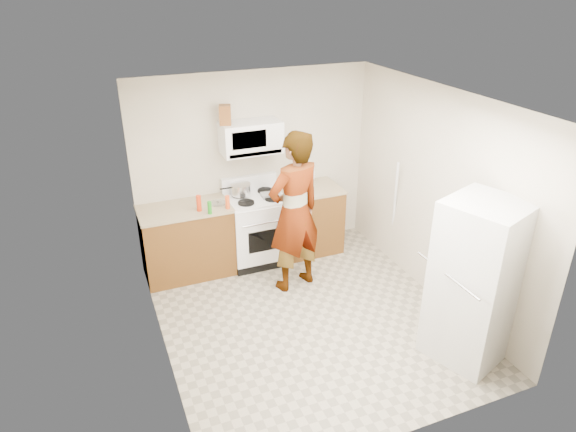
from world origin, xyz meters
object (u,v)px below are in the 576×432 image
fridge (476,282)px  saucepan (241,189)px  microwave (251,137)px  kettle (307,176)px  gas_range (257,227)px  person (295,213)px

fridge → saucepan: fridge is taller
microwave → kettle: (0.83, 0.10, -0.68)m
gas_range → saucepan: gas_range is taller
fridge → microwave: bearing=96.2°
person → kettle: (0.61, 1.00, 0.02)m
microwave → saucepan: size_ratio=3.00×
gas_range → person: bearing=-74.0°
person → fridge: 2.17m
person → fridge: person is taller
microwave → person: (0.22, -0.90, -0.70)m
kettle → saucepan: size_ratio=0.70×
gas_range → kettle: (0.83, 0.23, 0.54)m
gas_range → fridge: (1.37, -2.61, 0.36)m
microwave → saucepan: (-0.17, -0.02, -0.68)m
person → kettle: size_ratio=11.33×
saucepan → fridge: bearing=-60.5°
fridge → kettle: size_ratio=9.59×
person → fridge: bearing=106.9°
gas_range → kettle: size_ratio=6.38×
microwave → fridge: (1.37, -2.73, -0.85)m
kettle → saucepan: 1.01m
microwave → person: bearing=-76.2°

